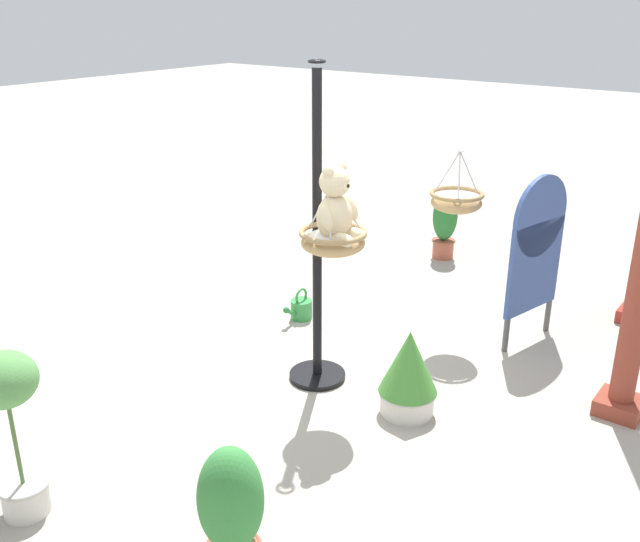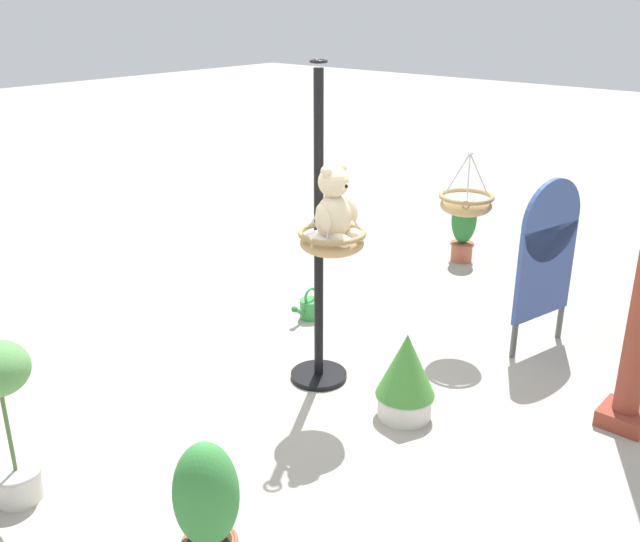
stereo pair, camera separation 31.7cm
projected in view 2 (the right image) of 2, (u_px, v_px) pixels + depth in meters
name	position (u px, v px, depth m)	size (l,w,h in m)	color
ground_plane	(313.00, 384.00, 5.42)	(40.00, 40.00, 0.00)	#A8A093
display_pole_central	(319.00, 290.00, 5.23)	(0.44, 0.44, 2.41)	black
hanging_basket_with_teddy	(332.00, 241.00, 4.80)	(0.47, 0.47, 0.51)	tan
teddy_bear	(335.00, 209.00, 4.70)	(0.37, 0.34, 0.54)	beige
hanging_basket_left_high	(466.00, 203.00, 5.76)	(0.45, 0.45, 0.52)	tan
potted_plant_fern_front	(464.00, 227.00, 7.80)	(0.28, 0.28, 0.78)	#AD563D
potted_plant_flowering_red	(207.00, 508.00, 3.50)	(0.33, 0.33, 0.79)	#AD563D
potted_plant_tall_leafy	(3.00, 405.00, 3.95)	(0.37, 0.37, 1.03)	beige
potted_plant_bushy_green	(406.00, 376.00, 4.89)	(0.42, 0.42, 0.65)	beige
display_sign_board	(548.00, 251.00, 5.67)	(0.68, 0.20, 1.47)	#334C8C
watering_can	(310.00, 308.00, 6.49)	(0.35, 0.20, 0.30)	#338C3F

